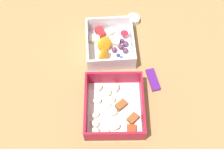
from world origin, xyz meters
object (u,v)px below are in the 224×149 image
fruit_bowl (110,45)px  candy_bar (153,78)px  pasta_container (114,108)px  paper_cup_liner (133,20)px

fruit_bowl → candy_bar: fruit_bowl is taller
pasta_container → fruit_bowl: bearing=-177.5°
candy_bar → paper_cup_liner: size_ratio=1.73×
fruit_bowl → paper_cup_liner: (-11.04, 7.17, -1.07)cm
candy_bar → fruit_bowl: bearing=-128.1°
pasta_container → fruit_bowl: (-20.73, -2.16, 0.17)cm
paper_cup_liner → fruit_bowl: bearing=-33.0°
pasta_container → candy_bar: size_ratio=2.65×
paper_cup_liner → candy_bar: bearing=15.7°
fruit_bowl → pasta_container: bearing=5.9°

